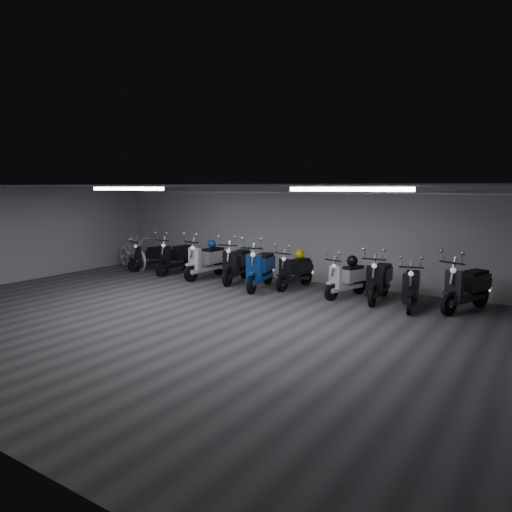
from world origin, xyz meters
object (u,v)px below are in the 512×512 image
Objects in this scene: scooter_4 at (260,262)px; scooter_5 at (295,266)px; scooter_0 at (149,252)px; scooter_7 at (379,273)px; scooter_2 at (206,255)px; bicycle at (132,249)px; scooter_8 at (412,281)px; helmet_1 at (300,254)px; scooter_9 at (467,280)px; scooter_6 at (346,273)px; helmet_0 at (352,261)px; scooter_1 at (176,252)px; helmet_2 at (212,244)px; scooter_3 at (237,258)px.

scooter_4 is 0.95m from scooter_5.
scooter_0 is 0.89× the size of scooter_7.
bicycle is (-3.24, 0.01, -0.06)m from scooter_2.
bicycle is (-0.72, -0.08, 0.06)m from scooter_0.
scooter_8 is 6.65× the size of helmet_1.
scooter_0 is 5.52m from helmet_1.
scooter_9 is (9.87, 0.07, 0.11)m from scooter_0.
scooter_5 is 1.62m from scooter_6.
scooter_2 reaches higher than scooter_6.
scooter_5 is 6.10× the size of helmet_0.
helmet_0 is at bearing 0.11° from scooter_4.
scooter_1 is 7.29× the size of helmet_2.
scooter_2 is 1.01× the size of scooter_9.
scooter_3 is 5.15m from scooter_8.
scooter_5 reaches higher than helmet_0.
helmet_0 is (4.63, 0.21, 0.18)m from scooter_2.
scooter_2 is 2.97m from scooter_5.
scooter_0 is at bearing 161.53° from scooter_4.
scooter_0 is 6.34× the size of helmet_2.
scooter_9 reaches higher than bicycle.
bicycle is at bearing 168.52° from scooter_3.
scooter_3 is 1.13× the size of scooter_5.
scooter_1 reaches higher than scooter_8.
scooter_0 reaches higher than helmet_0.
helmet_2 is at bearing 179.20° from helmet_0.
scooter_8 is (0.86, -0.29, -0.04)m from scooter_7.
scooter_8 is 9.49m from bicycle.
scooter_3 is 3.46m from scooter_6.
scooter_3 is (3.62, -0.04, 0.11)m from scooter_0.
scooter_9 is (8.67, 0.06, 0.01)m from scooter_1.
scooter_8 is (3.29, -0.44, 0.01)m from scooter_5.
helmet_1 is (0.03, 0.24, 0.29)m from scooter_5.
scooter_8 is at bearing 8.74° from scooter_6.
helmet_0 is (5.94, 0.11, 0.20)m from scooter_1.
scooter_5 is at bearing -179.80° from helmet_0.
scooter_3 is at bearing -177.48° from helmet_0.
scooter_2 is (1.32, -0.10, 0.02)m from scooter_1.
helmet_0 is at bearing 90.00° from scooter_6.
scooter_8 reaches higher than scooter_5.
scooter_9 reaches higher than helmet_1.
scooter_8 is (6.25, -0.24, -0.08)m from scooter_2.
scooter_9 reaches higher than scooter_8.
scooter_3 reaches higher than scooter_0.
scooter_0 is 2.52m from scooter_2.
scooter_3 is 1.86m from scooter_5.
scooter_4 is 5.45m from bicycle.
scooter_7 is 0.96× the size of scooter_9.
scooter_7 is at bearing 17.32° from scooter_0.
bicycle reaches higher than helmet_0.
scooter_0 is at bearing -179.48° from scooter_1.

